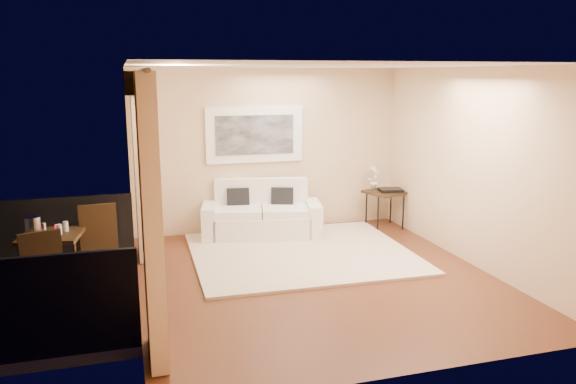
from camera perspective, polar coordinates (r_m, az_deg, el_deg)
name	(u,v)px	position (r m, az deg, el deg)	size (l,w,h in m)	color
floor	(316,278)	(7.40, 2.91, -8.70)	(5.00, 5.00, 0.00)	#5A2E1A
room_shell	(137,81)	(6.53, -15.11, 10.79)	(5.00, 6.40, 5.00)	white
balcony	(41,292)	(7.04, -23.78, -9.30)	(1.81, 2.60, 1.17)	#605B56
curtains	(144,186)	(6.65, -14.39, 0.56)	(0.16, 4.80, 2.64)	#D5AC83
artwork	(255,135)	(9.28, -3.40, 5.83)	(1.62, 0.07, 0.92)	white
rug	(301,253)	(8.29, 1.37, -6.23)	(3.14, 2.74, 0.04)	beige
sofa	(262,217)	(9.15, -2.69, -2.51)	(2.02, 1.19, 0.91)	white
side_table	(385,194)	(9.73, 9.83, -0.24)	(0.74, 0.74, 0.64)	#332111
tray	(391,190)	(9.70, 10.38, 0.20)	(0.38, 0.28, 0.05)	black
orchid	(374,177)	(9.77, 8.69, 1.56)	(0.24, 0.16, 0.46)	white
bistro_table	(52,240)	(7.15, -22.88, -4.55)	(0.75, 0.75, 0.77)	#332111
balcony_chair_far	(99,236)	(7.46, -18.66, -4.27)	(0.48, 0.48, 1.03)	#332111
balcony_chair_near	(44,272)	(6.47, -23.52, -7.42)	(0.54, 0.54, 0.98)	#332111
ice_bucket	(33,225)	(7.19, -24.48, -3.08)	(0.18, 0.18, 0.20)	silver
candle	(57,227)	(7.23, -22.39, -3.35)	(0.06, 0.06, 0.07)	red
vase	(45,231)	(6.93, -23.50, -3.63)	(0.04, 0.04, 0.18)	white
glass_a	(59,229)	(7.04, -22.22, -3.53)	(0.06, 0.06, 0.12)	silver
glass_b	(66,226)	(7.15, -21.65, -3.26)	(0.06, 0.06, 0.12)	white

